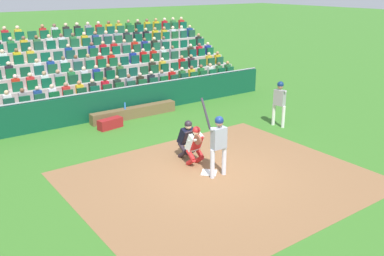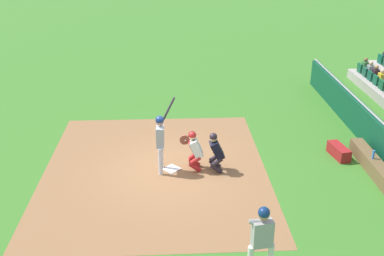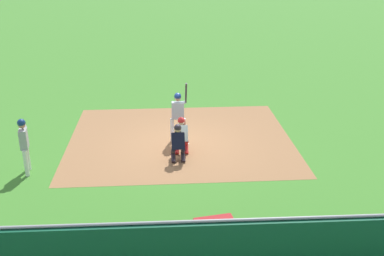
{
  "view_description": "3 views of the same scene",
  "coord_description": "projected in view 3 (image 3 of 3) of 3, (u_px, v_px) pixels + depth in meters",
  "views": [
    {
      "loc": [
        6.98,
        8.97,
        5.29
      ],
      "look_at": [
        -0.18,
        -1.12,
        1.05
      ],
      "focal_mm": 39.69,
      "sensor_mm": 36.0,
      "label": 1
    },
    {
      "loc": [
        -12.4,
        -0.14,
        6.91
      ],
      "look_at": [
        0.28,
        -0.64,
        1.26
      ],
      "focal_mm": 42.9,
      "sensor_mm": 36.0,
      "label": 2
    },
    {
      "loc": [
        -0.47,
        -14.89,
        6.62
      ],
      "look_at": [
        0.36,
        -0.65,
        0.88
      ],
      "focal_mm": 42.94,
      "sensor_mm": 36.0,
      "label": 3
    }
  ],
  "objects": [
    {
      "name": "equipment_duffel_bag",
      "position": [
        214.0,
        226.0,
        11.24
      ],
      "size": [
        1.01,
        0.53,
        0.39
      ],
      "primitive_type": "cube",
      "rotation": [
        0.0,
        0.0,
        0.18
      ],
      "color": "maroon",
      "rests_on": "ground_plane"
    },
    {
      "name": "ground_plane",
      "position": [
        181.0,
        144.0,
        16.29
      ],
      "size": [
        160.0,
        160.0,
        0.0
      ],
      "primitive_type": "plane",
      "color": "#387326"
    },
    {
      "name": "on_deck_batter",
      "position": [
        24.0,
        140.0,
        13.89
      ],
      "size": [
        0.29,
        0.6,
        1.78
      ],
      "color": "silver",
      "rests_on": "ground_plane"
    },
    {
      "name": "infield_dirt_patch",
      "position": [
        180.0,
        139.0,
        16.75
      ],
      "size": [
        8.08,
        6.86,
        0.01
      ],
      "primitive_type": "cube",
      "rotation": [
        0.0,
        0.0,
        0.01
      ],
      "color": "#8A603D",
      "rests_on": "ground_plane"
    },
    {
      "name": "home_plate_marker",
      "position": [
        181.0,
        144.0,
        16.28
      ],
      "size": [
        0.62,
        0.62,
        0.02
      ],
      "primitive_type": "cube",
      "rotation": [
        0.0,
        0.0,
        0.79
      ],
      "color": "white",
      "rests_on": "infield_dirt_patch"
    },
    {
      "name": "catcher_crouching",
      "position": [
        182.0,
        133.0,
        15.38
      ],
      "size": [
        0.46,
        0.71,
        1.29
      ],
      "color": "red",
      "rests_on": "ground_plane"
    },
    {
      "name": "water_bottle_on_bench",
      "position": [
        174.0,
        230.0,
        10.42
      ],
      "size": [
        0.07,
        0.07,
        0.27
      ],
      "primitive_type": "cylinder",
      "color": "blue",
      "rests_on": "dugout_bench"
    },
    {
      "name": "dugout_bench",
      "position": [
        156.0,
        245.0,
        10.49
      ],
      "size": [
        3.78,
        0.4,
        0.44
      ],
      "primitive_type": "cube",
      "color": "brown",
      "rests_on": "ground_plane"
    },
    {
      "name": "dugout_wall",
      "position": [
        191.0,
        245.0,
        9.89
      ],
      "size": [
        16.08,
        0.24,
        1.22
      ],
      "color": "#0D452D",
      "rests_on": "ground_plane"
    },
    {
      "name": "batter_at_plate",
      "position": [
        178.0,
        111.0,
        16.15
      ],
      "size": [
        0.59,
        0.6,
        2.3
      ],
      "color": "silver",
      "rests_on": "ground_plane"
    },
    {
      "name": "home_plate_umpire",
      "position": [
        178.0,
        142.0,
        14.78
      ],
      "size": [
        0.48,
        0.48,
        1.28
      ],
      "color": "#271E27",
      "rests_on": "ground_plane"
    }
  ]
}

